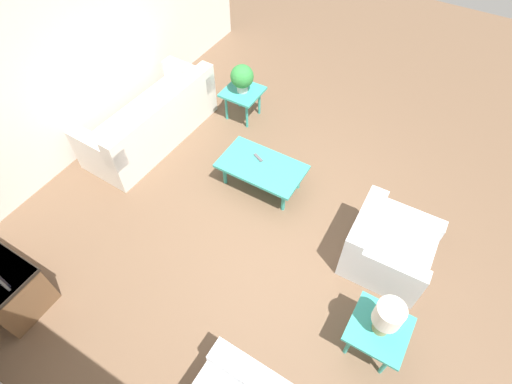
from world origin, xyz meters
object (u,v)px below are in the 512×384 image
Objects in this scene: coffee_table at (262,168)px; side_table_plant at (243,95)px; sofa at (153,122)px; side_table_lamp at (378,331)px; table_lamp at (387,317)px; armchair at (386,247)px; potted_plant at (242,77)px.

side_table_plant reaches higher than coffee_table.
sofa reaches higher than side_table_plant.
side_table_plant is at bearing 143.84° from sofa.
coffee_table is 2.41m from side_table_lamp.
coffee_table is 1.46m from side_table_plant.
table_lamp is at bearing 141.54° from side_table_plant.
coffee_table is at bearing -32.52° from side_table_lamp.
armchair is 1.04m from side_table_lamp.
armchair is (-3.62, 0.28, -0.01)m from sofa.
armchair is at bearing -76.47° from side_table_lamp.
armchair is at bearing -76.47° from table_lamp.
side_table_lamp is at bearing 147.48° from coffee_table.
sofa is at bearing -18.46° from table_lamp.
armchair is 0.82× the size of coffee_table.
sofa is at bearing 83.96° from armchair.
side_table_lamp is (-0.24, 1.00, 0.12)m from armchair.
table_lamp is at bearing -168.03° from armchair.
table_lamp is at bearing 73.43° from sofa.
sofa is 3.63m from armchair.
armchair is 1.66× the size of side_table_lamp.
side_table_lamp reaches higher than coffee_table.
armchair reaches higher than side_table_lamp.
sofa is 2.32× the size of armchair.
coffee_table is 2.01× the size of side_table_plant.
sofa is at bearing 51.95° from side_table_plant.
side_table_plant is 1.00× the size of side_table_lamp.
coffee_table is at bearing 79.23° from armchair.
potted_plant is at bearing 143.84° from sofa.
table_lamp is (-0.24, 1.00, 0.47)m from armchair.
armchair is 1.66× the size of side_table_plant.
side_table_lamp is (-3.00, 2.38, 0.00)m from side_table_plant.
side_table_lamp is 1.22× the size of table_lamp.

